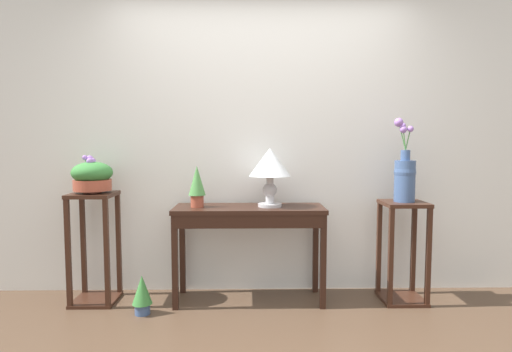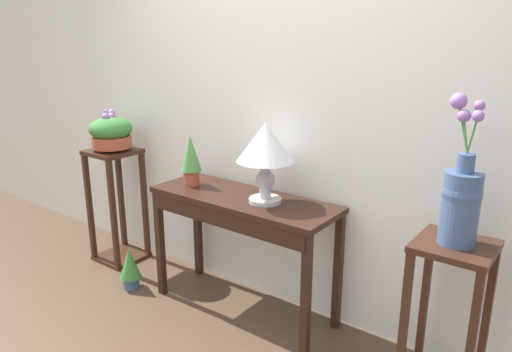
{
  "view_description": "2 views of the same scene",
  "coord_description": "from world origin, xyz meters",
  "px_view_note": "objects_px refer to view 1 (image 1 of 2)",
  "views": [
    {
      "loc": [
        -0.11,
        -2.17,
        1.29
      ],
      "look_at": [
        -0.04,
        1.24,
        1.02
      ],
      "focal_mm": 29.21,
      "sensor_mm": 36.0,
      "label": 1
    },
    {
      "loc": [
        1.62,
        -0.99,
        1.71
      ],
      "look_at": [
        0.03,
        1.1,
        0.94
      ],
      "focal_mm": 33.51,
      "sensor_mm": 36.0,
      "label": 2
    }
  ],
  "objects_px": {
    "planter_bowl_wide_left": "(92,176)",
    "pedestal_stand_left": "(95,248)",
    "pedestal_stand_right": "(403,252)",
    "console_table": "(249,221)",
    "potted_plant_floor": "(142,293)",
    "flower_vase_tall_right": "(405,175)",
    "potted_plant_on_console": "(197,185)",
    "table_lamp": "(270,166)"
  },
  "relations": [
    {
      "from": "console_table",
      "to": "potted_plant_floor",
      "type": "relative_size",
      "value": 4.01
    },
    {
      "from": "potted_plant_on_console",
      "to": "pedestal_stand_right",
      "type": "height_order",
      "value": "potted_plant_on_console"
    },
    {
      "from": "planter_bowl_wide_left",
      "to": "potted_plant_floor",
      "type": "distance_m",
      "value": 1.0
    },
    {
      "from": "planter_bowl_wide_left",
      "to": "potted_plant_on_console",
      "type": "bearing_deg",
      "value": -0.64
    },
    {
      "from": "pedestal_stand_left",
      "to": "pedestal_stand_right",
      "type": "xyz_separation_m",
      "value": [
        2.49,
        -0.02,
        -0.04
      ]
    },
    {
      "from": "planter_bowl_wide_left",
      "to": "pedestal_stand_right",
      "type": "distance_m",
      "value": 2.56
    },
    {
      "from": "potted_plant_on_console",
      "to": "pedestal_stand_left",
      "type": "distance_m",
      "value": 0.97
    },
    {
      "from": "flower_vase_tall_right",
      "to": "table_lamp",
      "type": "bearing_deg",
      "value": 178.61
    },
    {
      "from": "pedestal_stand_right",
      "to": "console_table",
      "type": "bearing_deg",
      "value": 179.9
    },
    {
      "from": "console_table",
      "to": "potted_plant_floor",
      "type": "bearing_deg",
      "value": -163.35
    },
    {
      "from": "potted_plant_floor",
      "to": "table_lamp",
      "type": "bearing_deg",
      "value": 15.26
    },
    {
      "from": "table_lamp",
      "to": "flower_vase_tall_right",
      "type": "height_order",
      "value": "flower_vase_tall_right"
    },
    {
      "from": "pedestal_stand_right",
      "to": "potted_plant_floor",
      "type": "xyz_separation_m",
      "value": [
        -2.05,
        -0.24,
        -0.24
      ]
    },
    {
      "from": "potted_plant_floor",
      "to": "pedestal_stand_left",
      "type": "bearing_deg",
      "value": 149.71
    },
    {
      "from": "console_table",
      "to": "flower_vase_tall_right",
      "type": "distance_m",
      "value": 1.3
    },
    {
      "from": "flower_vase_tall_right",
      "to": "pedestal_stand_left",
      "type": "bearing_deg",
      "value": 179.57
    },
    {
      "from": "console_table",
      "to": "pedestal_stand_right",
      "type": "xyz_separation_m",
      "value": [
        1.24,
        -0.0,
        -0.26
      ]
    },
    {
      "from": "pedestal_stand_right",
      "to": "potted_plant_floor",
      "type": "bearing_deg",
      "value": -173.37
    },
    {
      "from": "potted_plant_on_console",
      "to": "flower_vase_tall_right",
      "type": "height_order",
      "value": "flower_vase_tall_right"
    },
    {
      "from": "pedestal_stand_right",
      "to": "potted_plant_floor",
      "type": "height_order",
      "value": "pedestal_stand_right"
    },
    {
      "from": "pedestal_stand_right",
      "to": "flower_vase_tall_right",
      "type": "height_order",
      "value": "flower_vase_tall_right"
    },
    {
      "from": "planter_bowl_wide_left",
      "to": "flower_vase_tall_right",
      "type": "relative_size",
      "value": 0.47
    },
    {
      "from": "pedestal_stand_left",
      "to": "potted_plant_on_console",
      "type": "bearing_deg",
      "value": -0.61
    },
    {
      "from": "pedestal_stand_right",
      "to": "table_lamp",
      "type": "bearing_deg",
      "value": 178.6
    },
    {
      "from": "console_table",
      "to": "potted_plant_on_console",
      "type": "relative_size",
      "value": 3.64
    },
    {
      "from": "planter_bowl_wide_left",
      "to": "flower_vase_tall_right",
      "type": "height_order",
      "value": "flower_vase_tall_right"
    },
    {
      "from": "pedestal_stand_left",
      "to": "planter_bowl_wide_left",
      "type": "bearing_deg",
      "value": 139.15
    },
    {
      "from": "console_table",
      "to": "potted_plant_on_console",
      "type": "xyz_separation_m",
      "value": [
        -0.41,
        0.01,
        0.29
      ]
    },
    {
      "from": "pedestal_stand_left",
      "to": "pedestal_stand_right",
      "type": "relative_size",
      "value": 1.09
    },
    {
      "from": "console_table",
      "to": "pedestal_stand_right",
      "type": "distance_m",
      "value": 1.27
    },
    {
      "from": "pedestal_stand_left",
      "to": "potted_plant_floor",
      "type": "xyz_separation_m",
      "value": [
        0.44,
        -0.26,
        -0.28
      ]
    },
    {
      "from": "planter_bowl_wide_left",
      "to": "pedestal_stand_right",
      "type": "bearing_deg",
      "value": -0.45
    },
    {
      "from": "console_table",
      "to": "pedestal_stand_left",
      "type": "xyz_separation_m",
      "value": [
        -1.24,
        0.02,
        -0.22
      ]
    },
    {
      "from": "potted_plant_on_console",
      "to": "potted_plant_floor",
      "type": "bearing_deg",
      "value": -147.46
    },
    {
      "from": "potted_plant_on_console",
      "to": "flower_vase_tall_right",
      "type": "relative_size",
      "value": 0.5
    },
    {
      "from": "planter_bowl_wide_left",
      "to": "pedestal_stand_left",
      "type": "bearing_deg",
      "value": -40.85
    },
    {
      "from": "planter_bowl_wide_left",
      "to": "flower_vase_tall_right",
      "type": "bearing_deg",
      "value": -0.44
    },
    {
      "from": "pedestal_stand_right",
      "to": "potted_plant_floor",
      "type": "distance_m",
      "value": 2.08
    },
    {
      "from": "table_lamp",
      "to": "pedestal_stand_right",
      "type": "height_order",
      "value": "table_lamp"
    },
    {
      "from": "pedestal_stand_right",
      "to": "pedestal_stand_left",
      "type": "bearing_deg",
      "value": 179.56
    },
    {
      "from": "pedestal_stand_right",
      "to": "potted_plant_floor",
      "type": "relative_size",
      "value": 2.72
    },
    {
      "from": "potted_plant_on_console",
      "to": "pedestal_stand_left",
      "type": "relative_size",
      "value": 0.37
    }
  ]
}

